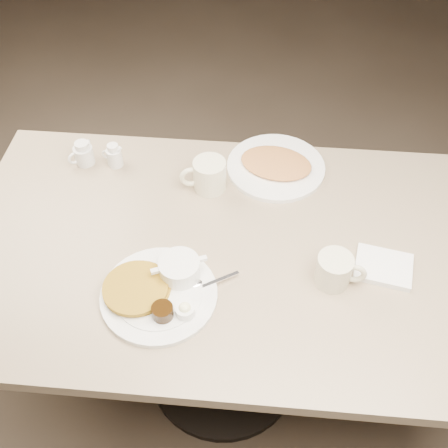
# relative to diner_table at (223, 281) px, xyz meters

# --- Properties ---
(room) EXTENTS (7.04, 8.04, 2.84)m
(room) POSITION_rel_diner_table_xyz_m (0.00, 0.00, 0.82)
(room) COLOR #4C3F33
(room) RESTS_ON ground
(diner_table) EXTENTS (1.50, 0.90, 0.75)m
(diner_table) POSITION_rel_diner_table_xyz_m (0.00, 0.00, 0.00)
(diner_table) COLOR tan
(diner_table) RESTS_ON ground
(main_plate) EXTENTS (0.40, 0.40, 0.07)m
(main_plate) POSITION_rel_diner_table_xyz_m (-0.15, -0.17, 0.19)
(main_plate) COLOR white
(main_plate) RESTS_ON diner_table
(coffee_mug_near) EXTENTS (0.14, 0.10, 0.09)m
(coffee_mug_near) POSITION_rel_diner_table_xyz_m (0.30, -0.09, 0.22)
(coffee_mug_near) COLOR beige
(coffee_mug_near) RESTS_ON diner_table
(napkin) EXTENTS (0.17, 0.15, 0.02)m
(napkin) POSITION_rel_diner_table_xyz_m (0.44, -0.04, 0.18)
(napkin) COLOR white
(napkin) RESTS_ON diner_table
(coffee_mug_far) EXTENTS (0.15, 0.12, 0.10)m
(coffee_mug_far) POSITION_rel_diner_table_xyz_m (-0.07, 0.23, 0.22)
(coffee_mug_far) COLOR white
(coffee_mug_far) RESTS_ON diner_table
(creamer_left) EXTENTS (0.08, 0.08, 0.08)m
(creamer_left) POSITION_rel_diner_table_xyz_m (-0.48, 0.31, 0.21)
(creamer_left) COLOR white
(creamer_left) RESTS_ON diner_table
(creamer_right) EXTENTS (0.07, 0.06, 0.08)m
(creamer_right) POSITION_rel_diner_table_xyz_m (-0.38, 0.31, 0.21)
(creamer_right) COLOR white
(creamer_right) RESTS_ON diner_table
(hash_plate) EXTENTS (0.37, 0.37, 0.04)m
(hash_plate) POSITION_rel_diner_table_xyz_m (0.14, 0.33, 0.18)
(hash_plate) COLOR white
(hash_plate) RESTS_ON diner_table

